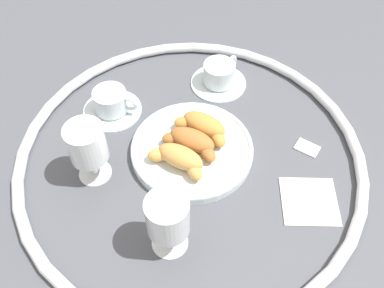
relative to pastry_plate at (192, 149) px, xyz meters
name	(u,v)px	position (x,y,z in m)	size (l,w,h in m)	color
ground_plane	(190,159)	(-0.01, 0.02, -0.01)	(2.20, 2.20, 0.00)	#4C4F56
table_chrome_rim	(190,155)	(-0.01, 0.02, 0.00)	(0.74, 0.74, 0.02)	silver
pastry_plate	(192,149)	(0.00, 0.00, 0.00)	(0.26, 0.26, 0.02)	silver
croissant_large	(203,126)	(0.00, -0.05, 0.03)	(0.14, 0.07, 0.04)	#CC893D
croissant_small	(191,141)	(0.00, 0.00, 0.03)	(0.14, 0.08, 0.04)	#AD6B33
croissant_extra	(178,158)	(0.00, 0.05, 0.03)	(0.14, 0.07, 0.04)	#D6994C
coffee_cup_near	(112,103)	(0.22, 0.00, 0.01)	(0.14, 0.14, 0.06)	silver
coffee_cup_far	(219,76)	(0.07, -0.21, 0.01)	(0.14, 0.14, 0.06)	silver
juice_glass_left	(87,145)	(0.14, 0.16, 0.08)	(0.08, 0.08, 0.14)	white
juice_glass_right	(168,218)	(-0.09, 0.20, 0.08)	(0.08, 0.08, 0.14)	white
sugar_packet	(307,147)	(-0.20, -0.15, -0.01)	(0.05, 0.03, 0.01)	white
folded_napkin	(309,201)	(-0.26, -0.03, -0.01)	(0.11, 0.11, 0.01)	silver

